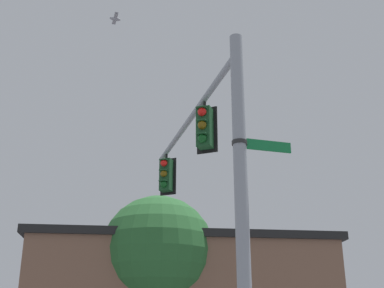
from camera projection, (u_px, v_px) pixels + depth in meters
The scene contains 7 objects.
signal_pole at pixel (242, 216), 9.70m from camera, with size 0.27×0.27×7.84m, color gray.
mast_arm at pixel (190, 119), 14.18m from camera, with size 0.16×0.16×7.23m, color gray.
traffic_light_nearest_pole at pixel (204, 127), 12.69m from camera, with size 0.54×0.49×1.31m.
traffic_light_mid_inner at pixel (166, 175), 16.44m from camera, with size 0.54×0.49×1.31m.
street_name_sign at pixel (253, 144), 10.30m from camera, with size 1.05×0.86×0.22m.
bird_flying at pixel (115, 19), 12.32m from camera, with size 0.33×0.37×0.12m.
tree_by_storefront at pixel (158, 253), 19.50m from camera, with size 4.34×4.34×6.93m.
Camera 1 is at (-2.68, 9.23, 1.78)m, focal length 48.07 mm.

